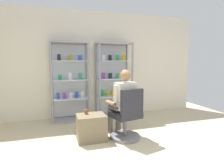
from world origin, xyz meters
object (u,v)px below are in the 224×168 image
seated_shopkeeper (122,100)px  office_chair (127,119)px  display_cabinet_right (113,80)px  tea_glass (86,112)px  display_cabinet_left (70,81)px  storage_crate (91,127)px

seated_shopkeeper → office_chair: bearing=-76.8°
display_cabinet_right → tea_glass: (-0.92, -1.27, -0.45)m
office_chair → display_cabinet_right: bearing=82.1°
display_cabinet_left → seated_shopkeeper: bearing=-57.9°
display_cabinet_right → storage_crate: display_cabinet_right is taller
office_chair → tea_glass: bearing=160.8°
tea_glass → storage_crate: bearing=-46.9°
office_chair → tea_glass: 0.76m
tea_glass → display_cabinet_right: bearing=54.2°
display_cabinet_left → storage_crate: 1.55m
storage_crate → tea_glass: size_ratio=5.71×
display_cabinet_right → storage_crate: size_ratio=3.68×
display_cabinet_left → office_chair: 1.85m
display_cabinet_right → display_cabinet_left: bearing=180.0°
office_chair → seated_shopkeeper: bearing=103.2°
display_cabinet_right → tea_glass: bearing=-125.8°
office_chair → seated_shopkeeper: 0.36m
display_cabinet_right → office_chair: (-0.21, -1.52, -0.57)m
display_cabinet_right → seated_shopkeeper: 1.40m
display_cabinet_left → display_cabinet_right: (1.10, -0.00, 0.00)m
storage_crate → tea_glass: (-0.07, 0.08, 0.28)m
display_cabinet_right → office_chair: display_cabinet_right is taller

